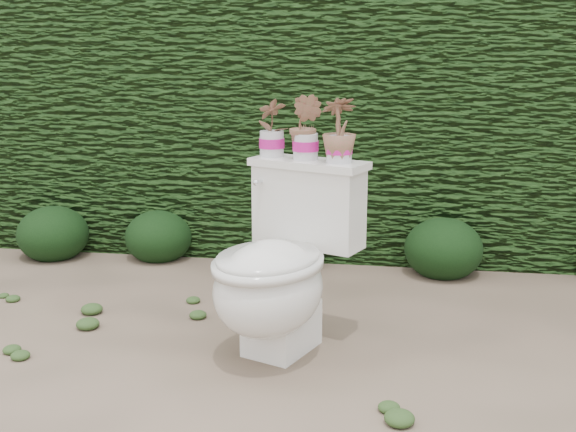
% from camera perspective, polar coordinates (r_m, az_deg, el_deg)
% --- Properties ---
extents(ground, '(60.00, 60.00, 0.00)m').
position_cam_1_polar(ground, '(3.22, -1.24, -9.44)').
color(ground, gray).
rests_on(ground, ground).
extents(hedge, '(8.00, 1.00, 1.60)m').
position_cam_1_polar(hedge, '(4.57, 2.30, 7.79)').
color(hedge, '#234416').
rests_on(hedge, ground).
extents(toilet, '(0.68, 0.80, 0.78)m').
position_cam_1_polar(toilet, '(2.94, -0.71, -4.30)').
color(toilet, silver).
rests_on(toilet, ground).
extents(potted_plant_left, '(0.15, 0.14, 0.24)m').
position_cam_1_polar(potted_plant_left, '(3.12, -1.30, 6.88)').
color(potted_plant_left, '#1F6426').
rests_on(potted_plant_left, toilet).
extents(potted_plant_center, '(0.18, 0.17, 0.26)m').
position_cam_1_polar(potted_plant_center, '(3.03, 1.41, 6.92)').
color(potted_plant_center, '#1F6426').
rests_on(potted_plant_center, toilet).
extents(potted_plant_right, '(0.19, 0.19, 0.25)m').
position_cam_1_polar(potted_plant_right, '(2.96, 4.08, 6.65)').
color(potted_plant_right, '#1F6426').
rests_on(potted_plant_right, toilet).
extents(liriope_clump_1, '(0.42, 0.42, 0.34)m').
position_cam_1_polar(liriope_clump_1, '(4.54, -18.11, -1.01)').
color(liriope_clump_1, black).
rests_on(liriope_clump_1, ground).
extents(liriope_clump_2, '(0.40, 0.40, 0.32)m').
position_cam_1_polar(liriope_clump_2, '(4.36, -10.21, -1.26)').
color(liriope_clump_2, black).
rests_on(liriope_clump_2, ground).
extents(liriope_clump_3, '(0.37, 0.37, 0.29)m').
position_cam_1_polar(liriope_clump_3, '(4.18, 0.53, -1.84)').
color(liriope_clump_3, black).
rests_on(liriope_clump_3, ground).
extents(liriope_clump_4, '(0.43, 0.43, 0.35)m').
position_cam_1_polar(liriope_clump_4, '(4.08, 12.20, -2.17)').
color(liriope_clump_4, black).
rests_on(liriope_clump_4, ground).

